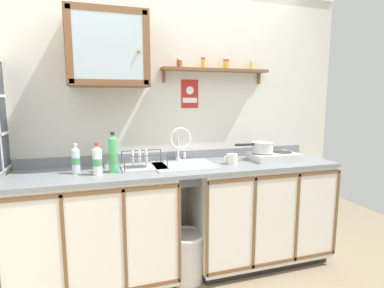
{
  "coord_description": "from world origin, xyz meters",
  "views": [
    {
      "loc": [
        -0.67,
        -1.94,
        1.51
      ],
      "look_at": [
        0.1,
        0.54,
        1.12
      ],
      "focal_mm": 28.41,
      "sensor_mm": 36.0,
      "label": 1
    }
  ],
  "objects_px": {
    "bottle_water_clear_0": "(76,160)",
    "trash_bin": "(187,255)",
    "bottle_soda_green_1": "(113,154)",
    "bottle_opaque_white_2": "(97,161)",
    "saucepan": "(262,147)",
    "wall_cabinet": "(108,50)",
    "dish_rack": "(143,164)",
    "mug": "(232,159)",
    "sink": "(183,167)",
    "hot_plate_stove": "(274,156)",
    "warning_sign": "(190,94)"
  },
  "relations": [
    {
      "from": "mug",
      "to": "trash_bin",
      "type": "bearing_deg",
      "value": -171.52
    },
    {
      "from": "sink",
      "to": "bottle_soda_green_1",
      "type": "height_order",
      "value": "sink"
    },
    {
      "from": "bottle_water_clear_0",
      "to": "bottle_soda_green_1",
      "type": "relative_size",
      "value": 0.74
    },
    {
      "from": "bottle_soda_green_1",
      "to": "dish_rack",
      "type": "relative_size",
      "value": 0.86
    },
    {
      "from": "dish_rack",
      "to": "wall_cabinet",
      "type": "height_order",
      "value": "wall_cabinet"
    },
    {
      "from": "hot_plate_stove",
      "to": "bottle_opaque_white_2",
      "type": "distance_m",
      "value": 1.54
    },
    {
      "from": "bottle_soda_green_1",
      "to": "hot_plate_stove",
      "type": "bearing_deg",
      "value": 1.88
    },
    {
      "from": "bottle_soda_green_1",
      "to": "bottle_opaque_white_2",
      "type": "xyz_separation_m",
      "value": [
        -0.12,
        -0.05,
        -0.03
      ]
    },
    {
      "from": "bottle_water_clear_0",
      "to": "dish_rack",
      "type": "xyz_separation_m",
      "value": [
        0.5,
        0.03,
        -0.07
      ]
    },
    {
      "from": "sink",
      "to": "bottle_soda_green_1",
      "type": "distance_m",
      "value": 0.6
    },
    {
      "from": "bottle_soda_green_1",
      "to": "trash_bin",
      "type": "bearing_deg",
      "value": -7.12
    },
    {
      "from": "bottle_water_clear_0",
      "to": "wall_cabinet",
      "type": "height_order",
      "value": "wall_cabinet"
    },
    {
      "from": "bottle_water_clear_0",
      "to": "wall_cabinet",
      "type": "bearing_deg",
      "value": 25.37
    },
    {
      "from": "saucepan",
      "to": "bottle_water_clear_0",
      "type": "xyz_separation_m",
      "value": [
        -1.58,
        -0.03,
        -0.02
      ]
    },
    {
      "from": "saucepan",
      "to": "trash_bin",
      "type": "distance_m",
      "value": 1.15
    },
    {
      "from": "sink",
      "to": "trash_bin",
      "type": "distance_m",
      "value": 0.73
    },
    {
      "from": "sink",
      "to": "mug",
      "type": "bearing_deg",
      "value": -11.38
    },
    {
      "from": "bottle_soda_green_1",
      "to": "wall_cabinet",
      "type": "xyz_separation_m",
      "value": [
        -0.0,
        0.16,
        0.79
      ]
    },
    {
      "from": "wall_cabinet",
      "to": "bottle_opaque_white_2",
      "type": "bearing_deg",
      "value": -118.52
    },
    {
      "from": "warning_sign",
      "to": "trash_bin",
      "type": "xyz_separation_m",
      "value": [
        -0.15,
        -0.39,
        -1.33
      ]
    },
    {
      "from": "sink",
      "to": "mug",
      "type": "height_order",
      "value": "sink"
    },
    {
      "from": "bottle_opaque_white_2",
      "to": "trash_bin",
      "type": "bearing_deg",
      "value": -1.56
    },
    {
      "from": "hot_plate_stove",
      "to": "dish_rack",
      "type": "distance_m",
      "value": 1.19
    },
    {
      "from": "saucepan",
      "to": "sink",
      "type": "bearing_deg",
      "value": 179.35
    },
    {
      "from": "bottle_soda_green_1",
      "to": "warning_sign",
      "type": "xyz_separation_m",
      "value": [
        0.7,
        0.32,
        0.46
      ]
    },
    {
      "from": "hot_plate_stove",
      "to": "bottle_water_clear_0",
      "type": "height_order",
      "value": "bottle_water_clear_0"
    },
    {
      "from": "bottle_soda_green_1",
      "to": "warning_sign",
      "type": "relative_size",
      "value": 1.23
    },
    {
      "from": "bottle_opaque_white_2",
      "to": "bottle_soda_green_1",
      "type": "bearing_deg",
      "value": 23.58
    },
    {
      "from": "trash_bin",
      "to": "warning_sign",
      "type": "bearing_deg",
      "value": 69.19
    },
    {
      "from": "bottle_soda_green_1",
      "to": "wall_cabinet",
      "type": "bearing_deg",
      "value": 90.2
    },
    {
      "from": "mug",
      "to": "sink",
      "type": "bearing_deg",
      "value": 168.62
    },
    {
      "from": "saucepan",
      "to": "bottle_opaque_white_2",
      "type": "relative_size",
      "value": 1.5
    },
    {
      "from": "wall_cabinet",
      "to": "trash_bin",
      "type": "height_order",
      "value": "wall_cabinet"
    },
    {
      "from": "bottle_soda_green_1",
      "to": "bottle_opaque_white_2",
      "type": "distance_m",
      "value": 0.13
    },
    {
      "from": "bottle_water_clear_0",
      "to": "trash_bin",
      "type": "xyz_separation_m",
      "value": [
        0.83,
        -0.1,
        -0.84
      ]
    },
    {
      "from": "mug",
      "to": "bottle_water_clear_0",
      "type": "bearing_deg",
      "value": 178.09
    },
    {
      "from": "bottle_opaque_white_2",
      "to": "dish_rack",
      "type": "xyz_separation_m",
      "value": [
        0.35,
        0.12,
        -0.08
      ]
    },
    {
      "from": "saucepan",
      "to": "bottle_opaque_white_2",
      "type": "xyz_separation_m",
      "value": [
        -1.43,
        -0.12,
        -0.01
      ]
    },
    {
      "from": "hot_plate_stove",
      "to": "mug",
      "type": "distance_m",
      "value": 0.45
    },
    {
      "from": "sink",
      "to": "wall_cabinet",
      "type": "distance_m",
      "value": 1.11
    },
    {
      "from": "saucepan",
      "to": "wall_cabinet",
      "type": "bearing_deg",
      "value": 175.84
    },
    {
      "from": "sink",
      "to": "wall_cabinet",
      "type": "relative_size",
      "value": 0.83
    },
    {
      "from": "bottle_soda_green_1",
      "to": "dish_rack",
      "type": "height_order",
      "value": "bottle_soda_green_1"
    },
    {
      "from": "sink",
      "to": "hot_plate_stove",
      "type": "xyz_separation_m",
      "value": [
        0.85,
        -0.03,
        0.05
      ]
    },
    {
      "from": "hot_plate_stove",
      "to": "warning_sign",
      "type": "distance_m",
      "value": 0.95
    },
    {
      "from": "mug",
      "to": "dish_rack",
      "type": "bearing_deg",
      "value": 174.3
    },
    {
      "from": "hot_plate_stove",
      "to": "bottle_water_clear_0",
      "type": "bearing_deg",
      "value": -179.63
    },
    {
      "from": "sink",
      "to": "warning_sign",
      "type": "distance_m",
      "value": 0.67
    },
    {
      "from": "bottle_opaque_white_2",
      "to": "trash_bin",
      "type": "relative_size",
      "value": 0.58
    },
    {
      "from": "saucepan",
      "to": "bottle_soda_green_1",
      "type": "distance_m",
      "value": 1.32
    }
  ]
}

